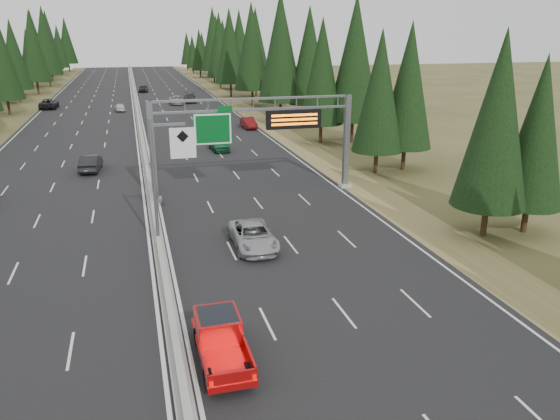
# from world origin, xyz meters

# --- Properties ---
(road) EXTENTS (32.00, 260.00, 0.08)m
(road) POSITION_xyz_m (0.00, 80.00, 0.04)
(road) COLOR black
(road) RESTS_ON ground
(shoulder_right) EXTENTS (3.60, 260.00, 0.06)m
(shoulder_right) POSITION_xyz_m (17.80, 80.00, 0.03)
(shoulder_right) COLOR olive
(shoulder_right) RESTS_ON ground
(shoulder_left) EXTENTS (3.60, 260.00, 0.06)m
(shoulder_left) POSITION_xyz_m (-17.80, 80.00, 0.03)
(shoulder_left) COLOR #42411F
(shoulder_left) RESTS_ON ground
(median_barrier) EXTENTS (0.70, 260.00, 0.85)m
(median_barrier) POSITION_xyz_m (0.00, 80.00, 0.41)
(median_barrier) COLOR gray
(median_barrier) RESTS_ON road
(sign_gantry) EXTENTS (16.75, 0.98, 7.80)m
(sign_gantry) POSITION_xyz_m (8.92, 34.88, 5.27)
(sign_gantry) COLOR slate
(sign_gantry) RESTS_ON road
(hov_sign_pole) EXTENTS (2.80, 0.50, 8.00)m
(hov_sign_pole) POSITION_xyz_m (0.58, 24.97, 4.72)
(hov_sign_pole) COLOR slate
(hov_sign_pole) RESTS_ON road
(tree_row_right) EXTENTS (11.79, 240.83, 18.82)m
(tree_row_right) POSITION_xyz_m (22.06, 76.91, 9.32)
(tree_row_right) COLOR black
(tree_row_right) RESTS_ON ground
(silver_minivan) EXTENTS (2.46, 5.33, 1.48)m
(silver_minivan) POSITION_xyz_m (5.65, 23.73, 0.82)
(silver_minivan) COLOR #9FA0A4
(silver_minivan) RESTS_ON road
(red_pickup) EXTENTS (1.84, 5.16, 1.68)m
(red_pickup) POSITION_xyz_m (1.76, 12.52, 1.01)
(red_pickup) COLOR black
(red_pickup) RESTS_ON road
(car_ahead_green) EXTENTS (2.10, 4.57, 1.52)m
(car_ahead_green) POSITION_xyz_m (8.22, 52.88, 0.84)
(car_ahead_green) COLOR #155C35
(car_ahead_green) RESTS_ON road
(car_ahead_dkred) EXTENTS (1.70, 4.47, 1.46)m
(car_ahead_dkred) POSITION_xyz_m (14.50, 66.32, 0.81)
(car_ahead_dkred) COLOR #610D10
(car_ahead_dkred) RESTS_ON road
(car_ahead_dkgrey) EXTENTS (2.62, 5.62, 1.59)m
(car_ahead_dkgrey) POSITION_xyz_m (9.97, 97.40, 0.87)
(car_ahead_dkgrey) COLOR black
(car_ahead_dkgrey) RESTS_ON road
(car_ahead_white) EXTENTS (2.49, 5.31, 1.47)m
(car_ahead_white) POSITION_xyz_m (7.25, 95.18, 0.82)
(car_ahead_white) COLOR #B4B4B4
(car_ahead_white) RESTS_ON road
(car_ahead_far) EXTENTS (2.25, 4.75, 1.57)m
(car_ahead_far) POSITION_xyz_m (2.10, 118.44, 0.86)
(car_ahead_far) COLOR black
(car_ahead_far) RESTS_ON road
(car_onc_near) EXTENTS (2.06, 4.85, 1.56)m
(car_onc_near) POSITION_xyz_m (-5.07, 46.74, 0.86)
(car_onc_near) COLOR black
(car_onc_near) RESTS_ON road
(car_onc_white) EXTENTS (1.89, 3.97, 1.31)m
(car_onc_white) POSITION_xyz_m (-2.68, 88.46, 0.73)
(car_onc_white) COLOR silver
(car_onc_white) RESTS_ON road
(car_onc_far) EXTENTS (2.85, 5.99, 1.65)m
(car_onc_far) POSITION_xyz_m (-14.50, 95.12, 0.91)
(car_onc_far) COLOR black
(car_onc_far) RESTS_ON road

